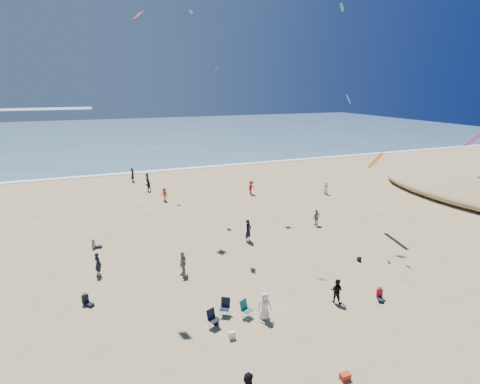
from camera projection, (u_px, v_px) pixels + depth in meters
name	position (u px, v px, depth m)	size (l,w,h in m)	color
ocean	(116.00, 134.00, 101.07)	(220.00, 100.00, 0.06)	#476B84
surf_line	(138.00, 172.00, 56.31)	(220.00, 1.20, 0.08)	white
standing_flyers	(227.00, 225.00, 32.81)	(31.38, 41.28, 1.91)	black
seated_group	(262.00, 324.00, 19.80)	(17.76, 26.08, 0.84)	silver
chair_cluster	(229.00, 312.00, 20.75)	(2.80, 1.61, 1.00)	black
white_tote	(232.00, 335.00, 19.27)	(0.35, 0.20, 0.40)	white
black_backpack	(216.00, 321.00, 20.44)	(0.30, 0.22, 0.38)	black
cooler	(345.00, 377.00, 16.59)	(0.45, 0.30, 0.30)	#B02F19
navy_bag	(359.00, 259.00, 27.79)	(0.28, 0.18, 0.34)	black
kites_aloft	(307.00, 58.00, 26.64)	(40.66, 44.25, 27.31)	yellow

